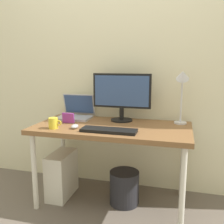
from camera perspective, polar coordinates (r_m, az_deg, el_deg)
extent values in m
plane|color=#665B51|center=(2.49, 0.00, -19.11)|extent=(6.00, 6.00, 0.00)
cube|color=beige|center=(2.54, 2.40, 12.16)|extent=(4.40, 0.04, 2.60)
cube|color=brown|center=(2.22, 0.00, -3.54)|extent=(1.33, 0.67, 0.04)
cylinder|color=silver|center=(2.33, -16.76, -12.55)|extent=(0.04, 0.04, 0.67)
cylinder|color=silver|center=(2.02, 15.30, -16.31)|extent=(0.04, 0.04, 0.67)
cylinder|color=silver|center=(2.78, -10.70, -8.36)|extent=(0.04, 0.04, 0.67)
cylinder|color=silver|center=(2.53, 15.33, -10.61)|extent=(0.04, 0.04, 0.67)
cylinder|color=black|center=(2.40, 2.12, -1.78)|extent=(0.20, 0.20, 0.01)
cylinder|color=black|center=(2.39, 2.14, -0.33)|extent=(0.04, 0.04, 0.11)
cube|color=black|center=(2.36, 2.17, 4.71)|extent=(0.54, 0.03, 0.31)
cube|color=#334C7F|center=(2.34, 2.08, 4.67)|extent=(0.50, 0.01, 0.28)
cube|color=#B2B2B7|center=(2.51, -8.40, -1.28)|extent=(0.32, 0.22, 0.02)
cube|color=#B2B2B7|center=(2.61, -7.28, 1.73)|extent=(0.32, 0.06, 0.21)
cube|color=#334C7F|center=(2.60, -7.35, 1.74)|extent=(0.30, 0.05, 0.18)
cylinder|color=silver|center=(2.37, 14.83, -2.30)|extent=(0.11, 0.11, 0.01)
cylinder|color=silver|center=(2.34, 15.07, 2.48)|extent=(0.02, 0.02, 0.39)
cone|color=silver|center=(2.28, 15.34, 7.90)|extent=(0.11, 0.14, 0.13)
cube|color=black|center=(2.02, -0.71, -4.07)|extent=(0.44, 0.14, 0.02)
ellipsoid|color=#B2B2B7|center=(2.15, -8.24, -3.17)|extent=(0.06, 0.09, 0.03)
cylinder|color=yellow|center=(2.17, -12.85, -2.40)|extent=(0.08, 0.08, 0.09)
torus|color=yellow|center=(2.15, -11.65, -2.38)|extent=(0.05, 0.01, 0.05)
cube|color=purple|center=(2.33, -9.63, -1.31)|extent=(0.11, 0.02, 0.09)
cube|color=silver|center=(2.53, -11.04, -13.39)|extent=(0.18, 0.36, 0.42)
cylinder|color=#232328|center=(2.39, 2.74, -16.31)|extent=(0.26, 0.26, 0.30)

